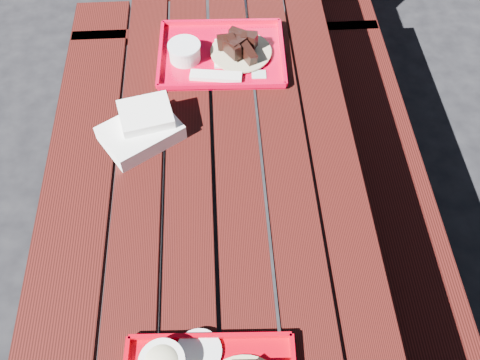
% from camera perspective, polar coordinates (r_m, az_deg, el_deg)
% --- Properties ---
extents(ground, '(60.00, 60.00, 0.00)m').
position_cam_1_polar(ground, '(2.28, -0.22, -8.95)').
color(ground, black).
rests_on(ground, ground).
extents(picnic_table_near, '(1.41, 2.40, 0.75)m').
position_cam_1_polar(picnic_table_near, '(1.79, -0.28, -0.93)').
color(picnic_table_near, '#3C0E0B').
rests_on(picnic_table_near, ground).
extents(far_tray, '(0.45, 0.36, 0.07)m').
position_cam_1_polar(far_tray, '(1.92, -2.21, 13.36)').
color(far_tray, red).
rests_on(far_tray, picnic_table_near).
extents(white_cloth, '(0.28, 0.27, 0.09)m').
position_cam_1_polar(white_cloth, '(1.68, -10.39, 5.50)').
color(white_cloth, white).
rests_on(white_cloth, picnic_table_near).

